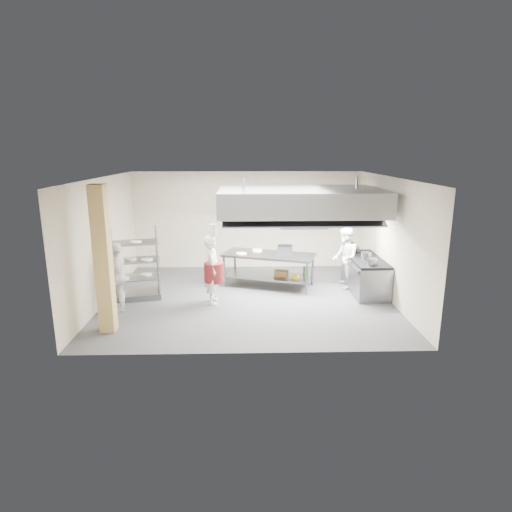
{
  "coord_description": "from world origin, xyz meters",
  "views": [
    {
      "loc": [
        -0.09,
        -10.2,
        3.63
      ],
      "look_at": [
        0.2,
        0.2,
        1.05
      ],
      "focal_mm": 30.0,
      "sensor_mm": 36.0,
      "label": 1
    }
  ],
  "objects_px": {
    "island": "(269,270)",
    "chef_plating": "(118,276)",
    "chef_head": "(213,270)",
    "chef_line": "(345,258)",
    "griddle": "(285,250)",
    "cooking_range": "(365,276)",
    "stockpot": "(366,256)",
    "pass_rack": "(135,264)"
  },
  "relations": [
    {
      "from": "chef_plating",
      "to": "stockpot",
      "type": "bearing_deg",
      "value": 90.18
    },
    {
      "from": "chef_head",
      "to": "griddle",
      "type": "bearing_deg",
      "value": -57.84
    },
    {
      "from": "island",
      "to": "pass_rack",
      "type": "xyz_separation_m",
      "value": [
        -3.37,
        -0.88,
        0.43
      ]
    },
    {
      "from": "island",
      "to": "stockpot",
      "type": "relative_size",
      "value": 9.37
    },
    {
      "from": "cooking_range",
      "to": "chef_plating",
      "type": "relative_size",
      "value": 1.25
    },
    {
      "from": "island",
      "to": "stockpot",
      "type": "distance_m",
      "value": 2.6
    },
    {
      "from": "island",
      "to": "chef_head",
      "type": "relative_size",
      "value": 1.44
    },
    {
      "from": "chef_plating",
      "to": "stockpot",
      "type": "distance_m",
      "value": 6.14
    },
    {
      "from": "griddle",
      "to": "pass_rack",
      "type": "bearing_deg",
      "value": -156.63
    },
    {
      "from": "pass_rack",
      "to": "cooking_range",
      "type": "distance_m",
      "value": 5.91
    },
    {
      "from": "chef_head",
      "to": "chef_plating",
      "type": "distance_m",
      "value": 2.18
    },
    {
      "from": "chef_head",
      "to": "stockpot",
      "type": "distance_m",
      "value": 3.97
    },
    {
      "from": "chef_line",
      "to": "griddle",
      "type": "distance_m",
      "value": 1.62
    },
    {
      "from": "chef_line",
      "to": "stockpot",
      "type": "relative_size",
      "value": 6.39
    },
    {
      "from": "chef_plating",
      "to": "island",
      "type": "bearing_deg",
      "value": 105.09
    },
    {
      "from": "pass_rack",
      "to": "griddle",
      "type": "xyz_separation_m",
      "value": [
        3.81,
        0.94,
        0.12
      ]
    },
    {
      "from": "pass_rack",
      "to": "griddle",
      "type": "distance_m",
      "value": 3.93
    },
    {
      "from": "island",
      "to": "chef_plating",
      "type": "bearing_deg",
      "value": -136.18
    },
    {
      "from": "island",
      "to": "chef_plating",
      "type": "relative_size",
      "value": 1.51
    },
    {
      "from": "island",
      "to": "chef_head",
      "type": "height_order",
      "value": "chef_head"
    },
    {
      "from": "cooking_range",
      "to": "chef_head",
      "type": "bearing_deg",
      "value": -168.51
    },
    {
      "from": "chef_head",
      "to": "griddle",
      "type": "distance_m",
      "value": 2.3
    },
    {
      "from": "cooking_range",
      "to": "chef_plating",
      "type": "bearing_deg",
      "value": -169.0
    },
    {
      "from": "griddle",
      "to": "stockpot",
      "type": "distance_m",
      "value": 2.14
    },
    {
      "from": "chef_line",
      "to": "griddle",
      "type": "relative_size",
      "value": 4.06
    },
    {
      "from": "island",
      "to": "chef_line",
      "type": "distance_m",
      "value": 2.07
    },
    {
      "from": "cooking_range",
      "to": "chef_head",
      "type": "xyz_separation_m",
      "value": [
        -3.94,
        -0.8,
        0.42
      ]
    },
    {
      "from": "stockpot",
      "to": "griddle",
      "type": "bearing_deg",
      "value": 162.3
    },
    {
      "from": "chef_line",
      "to": "chef_plating",
      "type": "xyz_separation_m",
      "value": [
        -5.6,
        -1.49,
        -0.02
      ]
    },
    {
      "from": "pass_rack",
      "to": "stockpot",
      "type": "distance_m",
      "value": 5.85
    },
    {
      "from": "chef_head",
      "to": "chef_line",
      "type": "height_order",
      "value": "chef_head"
    },
    {
      "from": "chef_line",
      "to": "griddle",
      "type": "xyz_separation_m",
      "value": [
        -1.59,
        0.23,
        0.18
      ]
    },
    {
      "from": "chef_head",
      "to": "griddle",
      "type": "height_order",
      "value": "chef_head"
    },
    {
      "from": "island",
      "to": "chef_head",
      "type": "xyz_separation_m",
      "value": [
        -1.43,
        -1.28,
        0.38
      ]
    },
    {
      "from": "island",
      "to": "chef_plating",
      "type": "height_order",
      "value": "chef_plating"
    },
    {
      "from": "island",
      "to": "pass_rack",
      "type": "bearing_deg",
      "value": -146.52
    },
    {
      "from": "griddle",
      "to": "stockpot",
      "type": "bearing_deg",
      "value": -8.16
    },
    {
      "from": "island",
      "to": "griddle",
      "type": "height_order",
      "value": "griddle"
    },
    {
      "from": "chef_head",
      "to": "chef_plating",
      "type": "xyz_separation_m",
      "value": [
        -2.14,
        -0.38,
        -0.04
      ]
    },
    {
      "from": "stockpot",
      "to": "chef_line",
      "type": "bearing_deg",
      "value": 136.49
    },
    {
      "from": "griddle",
      "to": "stockpot",
      "type": "height_order",
      "value": "griddle"
    },
    {
      "from": "island",
      "to": "chef_head",
      "type": "distance_m",
      "value": 1.95
    }
  ]
}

